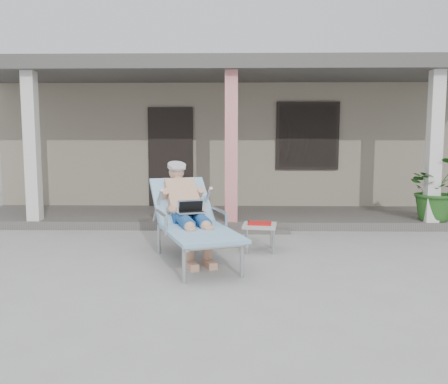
{
  "coord_description": "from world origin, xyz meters",
  "views": [
    {
      "loc": [
        0.05,
        -6.12,
        1.64
      ],
      "look_at": [
        -0.09,
        0.6,
        0.85
      ],
      "focal_mm": 38.0,
      "sensor_mm": 36.0,
      "label": 1
    }
  ],
  "objects": [
    {
      "name": "porch_deck",
      "position": [
        0.0,
        3.0,
        0.07
      ],
      "size": [
        10.0,
        2.0,
        0.15
      ],
      "primitive_type": "cube",
      "color": "#605B56",
      "rests_on": "ground"
    },
    {
      "name": "porch_overhang",
      "position": [
        0.0,
        2.95,
        2.79
      ],
      "size": [
        10.0,
        2.3,
        2.85
      ],
      "color": "silver",
      "rests_on": "porch_deck"
    },
    {
      "name": "porch_step",
      "position": [
        0.0,
        1.85,
        0.04
      ],
      "size": [
        2.0,
        0.3,
        0.07
      ],
      "primitive_type": "cube",
      "color": "#605B56",
      "rests_on": "ground"
    },
    {
      "name": "ground",
      "position": [
        0.0,
        0.0,
        0.0
      ],
      "size": [
        60.0,
        60.0,
        0.0
      ],
      "primitive_type": "plane",
      "color": "#9E9E99",
      "rests_on": "ground"
    },
    {
      "name": "side_table",
      "position": [
        0.42,
        0.56,
        0.35
      ],
      "size": [
        0.52,
        0.52,
        0.42
      ],
      "rotation": [
        0.0,
        0.0,
        -0.12
      ],
      "color": "#B3B3AE",
      "rests_on": "ground"
    },
    {
      "name": "potted_palm",
      "position": [
        3.64,
        2.3,
        0.72
      ],
      "size": [
        1.05,
        0.92,
        1.13
      ],
      "primitive_type": "imported",
      "rotation": [
        0.0,
        0.0,
        0.04
      ],
      "color": "#26591E",
      "rests_on": "porch_deck"
    },
    {
      "name": "lounger",
      "position": [
        -0.54,
        0.14,
        0.85
      ],
      "size": [
        1.45,
        2.18,
        1.38
      ],
      "rotation": [
        0.0,
        0.0,
        0.35
      ],
      "color": "#B7B7BC",
      "rests_on": "ground"
    },
    {
      "name": "house",
      "position": [
        0.0,
        6.5,
        1.67
      ],
      "size": [
        10.4,
        5.4,
        3.3
      ],
      "color": "gray",
      "rests_on": "ground"
    }
  ]
}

